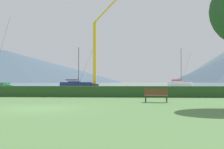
# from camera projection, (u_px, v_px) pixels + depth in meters

# --- Properties ---
(ground_plane) EXTENTS (1000.00, 1000.00, 0.00)m
(ground_plane) POSITION_uv_depth(u_px,v_px,m) (37.00, 109.00, 14.45)
(ground_plane) COLOR #517A42
(harbor_water) EXTENTS (320.00, 246.00, 0.00)m
(harbor_water) POSITION_uv_depth(u_px,v_px,m) (121.00, 84.00, 151.14)
(harbor_water) COLOR #8C9EA3
(harbor_water) RESTS_ON ground_plane
(hedge_line) EXTENTS (80.00, 1.20, 0.98)m
(hedge_line) POSITION_uv_depth(u_px,v_px,m) (77.00, 91.00, 25.44)
(hedge_line) COLOR #284C23
(hedge_line) RESTS_ON ground_plane
(sailboat_slip_4) EXTENTS (9.10, 3.41, 12.84)m
(sailboat_slip_4) POSITION_uv_depth(u_px,v_px,m) (180.00, 83.00, 96.82)
(sailboat_slip_4) COLOR white
(sailboat_slip_4) RESTS_ON harbor_water
(sailboat_slip_6) EXTENTS (8.98, 2.93, 10.05)m
(sailboat_slip_6) POSITION_uv_depth(u_px,v_px,m) (76.00, 84.00, 70.51)
(sailboat_slip_6) COLOR navy
(sailboat_slip_6) RESTS_ON harbor_water
(park_bench_near_path) EXTENTS (1.59, 0.61, 0.95)m
(park_bench_near_path) POSITION_uv_depth(u_px,v_px,m) (156.00, 95.00, 18.59)
(park_bench_near_path) COLOR brown
(park_bench_near_path) RESTS_ON ground_plane
(dock_crane) EXTENTS (7.27, 2.00, 23.03)m
(dock_crane) POSITION_uv_depth(u_px,v_px,m) (96.00, 57.00, 70.71)
(dock_crane) COLOR #333338
(dock_crane) RESTS_ON ground_plane
(distant_hill_central_peak) EXTENTS (336.12, 336.12, 45.62)m
(distant_hill_central_peak) POSITION_uv_depth(u_px,v_px,m) (4.00, 66.00, 389.34)
(distant_hill_central_peak) COLOR #425666
(distant_hill_central_peak) RESTS_ON ground_plane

